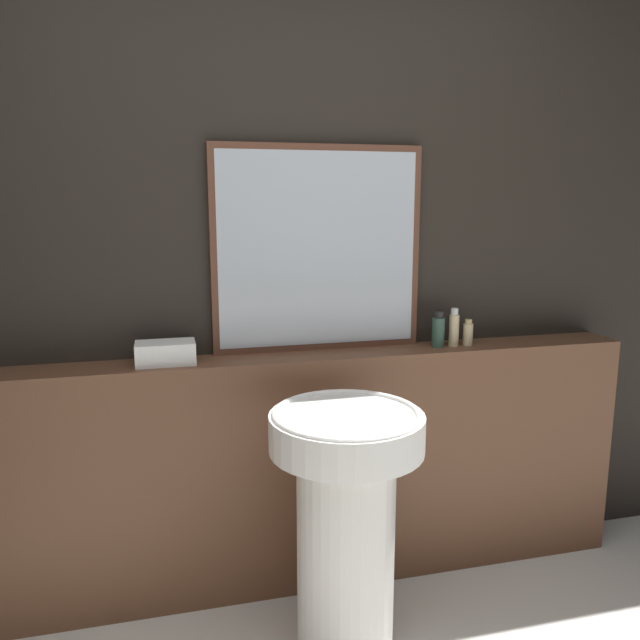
# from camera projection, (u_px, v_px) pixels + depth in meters

# --- Properties ---
(wall_back) EXTENTS (8.00, 0.06, 2.50)m
(wall_back) POSITION_uv_depth(u_px,v_px,m) (287.00, 271.00, 2.43)
(wall_back) COLOR black
(wall_back) RESTS_ON ground_plane
(vanity_counter) EXTENTS (2.74, 0.20, 0.94)m
(vanity_counter) POSITION_uv_depth(u_px,v_px,m) (295.00, 472.00, 2.45)
(vanity_counter) COLOR brown
(vanity_counter) RESTS_ON ground_plane
(pedestal_sink) EXTENTS (0.50, 0.50, 0.87)m
(pedestal_sink) POSITION_uv_depth(u_px,v_px,m) (346.00, 516.00, 2.04)
(pedestal_sink) COLOR white
(pedestal_sink) RESTS_ON ground_plane
(mirror) EXTENTS (0.82, 0.03, 0.79)m
(mirror) POSITION_uv_depth(u_px,v_px,m) (318.00, 250.00, 2.39)
(mirror) COLOR #563323
(mirror) RESTS_ON vanity_counter
(towel_stack) EXTENTS (0.21, 0.12, 0.08)m
(towel_stack) POSITION_uv_depth(u_px,v_px,m) (166.00, 353.00, 2.24)
(towel_stack) COLOR white
(towel_stack) RESTS_ON vanity_counter
(shampoo_bottle) EXTENTS (0.05, 0.05, 0.14)m
(shampoo_bottle) POSITION_uv_depth(u_px,v_px,m) (438.00, 331.00, 2.49)
(shampoo_bottle) COLOR #2D4C3D
(shampoo_bottle) RESTS_ON vanity_counter
(conditioner_bottle) EXTENTS (0.04, 0.04, 0.15)m
(conditioner_bottle) POSITION_uv_depth(u_px,v_px,m) (454.00, 329.00, 2.51)
(conditioner_bottle) COLOR #C6B284
(conditioner_bottle) RESTS_ON vanity_counter
(lotion_bottle) EXTENTS (0.04, 0.04, 0.11)m
(lotion_bottle) POSITION_uv_depth(u_px,v_px,m) (468.00, 333.00, 2.53)
(lotion_bottle) COLOR #C6B284
(lotion_bottle) RESTS_ON vanity_counter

